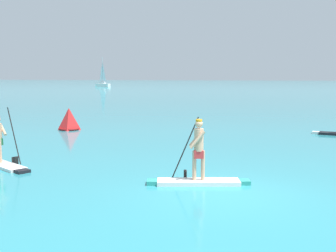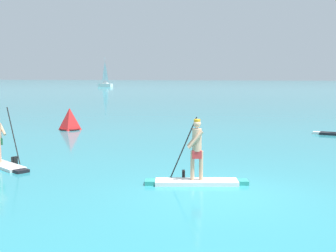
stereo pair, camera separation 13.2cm
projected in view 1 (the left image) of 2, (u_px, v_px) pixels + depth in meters
ground at (222, 193)px, 10.81m from camera, size 440.00×440.00×0.00m
paddleboarder_near_left at (0, 154)px, 14.11m from camera, size 3.09×2.18×1.98m
paddleboarder_mid_center at (198, 169)px, 11.69m from camera, size 2.87×1.04×1.86m
race_marker_buoy at (69, 120)px, 23.22m from camera, size 1.12×1.12×1.20m
sailboat_left_horizon at (103, 82)px, 108.28m from camera, size 4.16×2.27×7.56m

